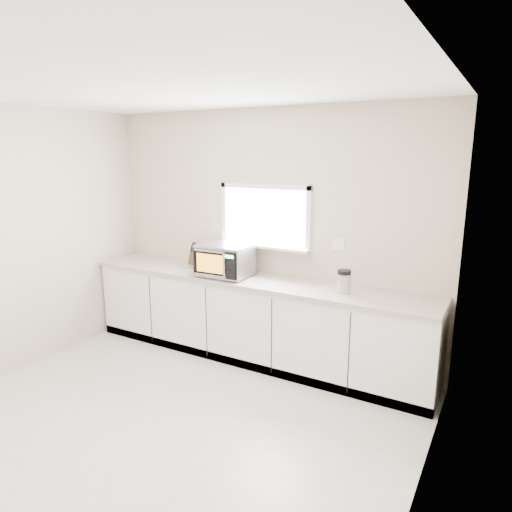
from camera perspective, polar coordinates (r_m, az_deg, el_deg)
The scene contains 8 objects.
ground at distance 4.04m, azimuth -13.61°, elevation -21.16°, with size 4.00×4.00×0.00m, color beige.
back_wall at distance 5.05m, azimuth 1.19°, elevation 2.91°, with size 4.00×0.17×2.70m.
cabinets at distance 5.05m, azimuth -0.49°, elevation -7.97°, with size 3.92×0.60×0.88m, color white.
countertop at distance 4.90m, azimuth -0.56°, elevation -2.97°, with size 3.92×0.64×0.04m, color #B4A394.
microwave at distance 4.93m, azimuth -3.92°, elevation -0.44°, with size 0.56×0.46×0.35m.
knife_block at distance 5.38m, azimuth -7.38°, elevation -0.01°, with size 0.13×0.22×0.30m.
cutting_board at distance 5.35m, azimuth -4.46°, elevation 0.37°, with size 0.33×0.33×0.02m, color olive.
coffee_grinder at distance 4.43m, azimuth 10.93°, elevation -3.13°, with size 0.15×0.15×0.23m.
Camera 1 is at (2.38, -2.38, 2.23)m, focal length 32.00 mm.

